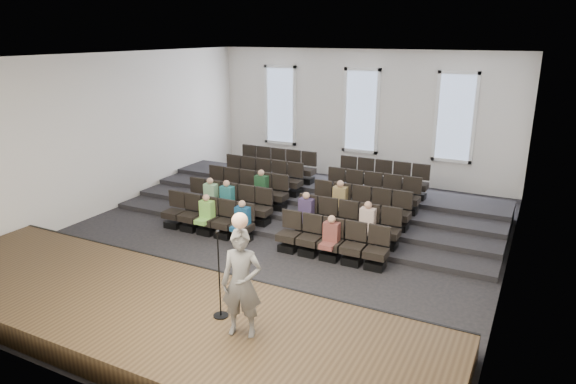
# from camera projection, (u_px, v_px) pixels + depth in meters

# --- Properties ---
(ground) EXTENTS (14.00, 14.00, 0.00)m
(ground) POSITION_uv_depth(u_px,v_px,m) (275.00, 238.00, 14.53)
(ground) COLOR black
(ground) RESTS_ON ground
(ceiling) EXTENTS (12.00, 14.00, 0.02)m
(ceiling) POSITION_uv_depth(u_px,v_px,m) (274.00, 56.00, 13.04)
(ceiling) COLOR white
(ceiling) RESTS_ON ground
(wall_back) EXTENTS (12.00, 0.04, 5.00)m
(wall_back) POSITION_uv_depth(u_px,v_px,m) (361.00, 116.00, 19.76)
(wall_back) COLOR silver
(wall_back) RESTS_ON ground
(wall_front) EXTENTS (12.00, 0.04, 5.00)m
(wall_front) POSITION_uv_depth(u_px,v_px,m) (56.00, 243.00, 7.82)
(wall_front) COLOR silver
(wall_front) RESTS_ON ground
(wall_left) EXTENTS (0.04, 14.00, 5.00)m
(wall_left) POSITION_uv_depth(u_px,v_px,m) (109.00, 133.00, 16.40)
(wall_left) COLOR silver
(wall_left) RESTS_ON ground
(wall_right) EXTENTS (0.04, 14.00, 5.00)m
(wall_right) POSITION_uv_depth(u_px,v_px,m) (517.00, 180.00, 11.18)
(wall_right) COLOR silver
(wall_right) RESTS_ON ground
(stage) EXTENTS (11.80, 3.60, 0.50)m
(stage) POSITION_uv_depth(u_px,v_px,m) (153.00, 315.00, 10.12)
(stage) COLOR #43311C
(stage) RESTS_ON ground
(stage_lip) EXTENTS (11.80, 0.06, 0.52)m
(stage_lip) POSITION_uv_depth(u_px,v_px,m) (206.00, 278.00, 11.63)
(stage_lip) COLOR black
(stage_lip) RESTS_ON ground
(risers) EXTENTS (11.80, 4.80, 0.60)m
(risers) POSITION_uv_depth(u_px,v_px,m) (320.00, 200.00, 17.17)
(risers) COLOR black
(risers) RESTS_ON ground
(seating_rows) EXTENTS (6.80, 4.70, 1.67)m
(seating_rows) POSITION_uv_depth(u_px,v_px,m) (299.00, 200.00, 15.64)
(seating_rows) COLOR black
(seating_rows) RESTS_ON ground
(windows) EXTENTS (8.44, 0.10, 3.24)m
(windows) POSITION_uv_depth(u_px,v_px,m) (361.00, 111.00, 19.64)
(windows) COLOR white
(windows) RESTS_ON wall_back
(audience) EXTENTS (5.45, 2.64, 1.10)m
(audience) POSITION_uv_depth(u_px,v_px,m) (274.00, 207.00, 14.67)
(audience) COLOR #84D254
(audience) RESTS_ON seating_rows
(speaker) EXTENTS (0.81, 0.65, 1.95)m
(speaker) POSITION_uv_depth(u_px,v_px,m) (242.00, 283.00, 8.77)
(speaker) COLOR #63615E
(speaker) RESTS_ON stage
(mic_stand) EXTENTS (0.29, 0.29, 1.73)m
(mic_stand) POSITION_uv_depth(u_px,v_px,m) (220.00, 291.00, 9.45)
(mic_stand) COLOR black
(mic_stand) RESTS_ON stage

